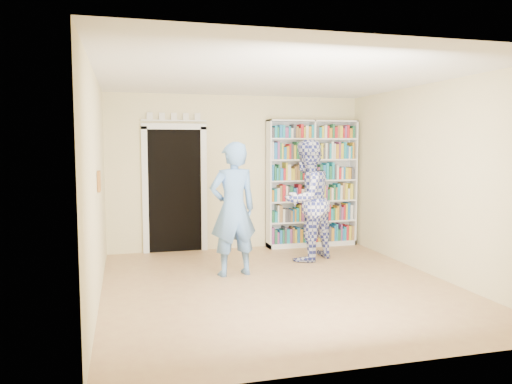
# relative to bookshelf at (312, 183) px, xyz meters

# --- Properties ---
(floor) EXTENTS (5.00, 5.00, 0.00)m
(floor) POSITION_rel_bookshelf_xyz_m (-1.35, -2.34, -1.15)
(floor) COLOR #AA7652
(floor) RESTS_ON ground
(ceiling) EXTENTS (5.00, 5.00, 0.00)m
(ceiling) POSITION_rel_bookshelf_xyz_m (-1.35, -2.34, 1.55)
(ceiling) COLOR white
(ceiling) RESTS_ON wall_back
(wall_back) EXTENTS (4.50, 0.00, 4.50)m
(wall_back) POSITION_rel_bookshelf_xyz_m (-1.35, 0.16, 0.20)
(wall_back) COLOR beige
(wall_back) RESTS_ON floor
(wall_left) EXTENTS (0.00, 5.00, 5.00)m
(wall_left) POSITION_rel_bookshelf_xyz_m (-3.60, -2.34, 0.20)
(wall_left) COLOR beige
(wall_left) RESTS_ON floor
(wall_right) EXTENTS (0.00, 5.00, 5.00)m
(wall_right) POSITION_rel_bookshelf_xyz_m (0.90, -2.34, 0.20)
(wall_right) COLOR beige
(wall_right) RESTS_ON floor
(bookshelf) EXTENTS (1.66, 0.31, 2.28)m
(bookshelf) POSITION_rel_bookshelf_xyz_m (0.00, 0.00, 0.00)
(bookshelf) COLOR white
(bookshelf) RESTS_ON floor
(doorway) EXTENTS (1.10, 0.08, 2.43)m
(doorway) POSITION_rel_bookshelf_xyz_m (-2.45, 0.13, 0.03)
(doorway) COLOR black
(doorway) RESTS_ON floor
(wall_art) EXTENTS (0.03, 0.25, 0.25)m
(wall_art) POSITION_rel_bookshelf_xyz_m (-3.58, -2.14, 0.25)
(wall_art) COLOR maroon
(wall_art) RESTS_ON wall_left
(man_blue) EXTENTS (0.75, 0.55, 1.88)m
(man_blue) POSITION_rel_bookshelf_xyz_m (-1.82, -1.66, -0.21)
(man_blue) COLOR #5887C5
(man_blue) RESTS_ON floor
(man_plaid) EXTENTS (1.18, 1.11, 1.92)m
(man_plaid) POSITION_rel_bookshelf_xyz_m (-0.49, -1.06, -0.19)
(man_plaid) COLOR navy
(man_plaid) RESTS_ON floor
(paper_sheet) EXTENTS (0.23, 0.05, 0.33)m
(paper_sheet) POSITION_rel_bookshelf_xyz_m (-0.40, -1.24, -0.04)
(paper_sheet) COLOR white
(paper_sheet) RESTS_ON man_plaid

